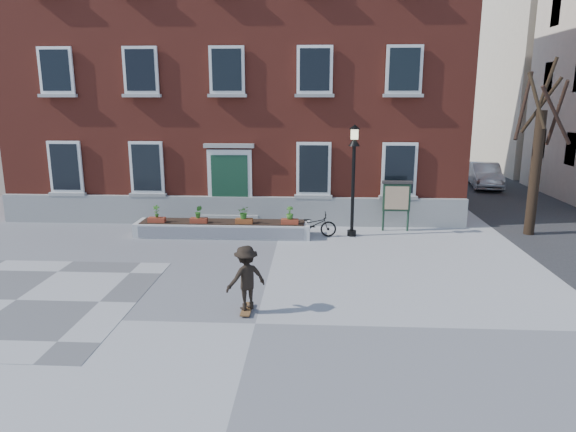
# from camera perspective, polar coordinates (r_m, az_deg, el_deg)

# --- Properties ---
(ground) EXTENTS (100.00, 100.00, 0.00)m
(ground) POSITION_cam_1_polar(r_m,az_deg,el_deg) (11.51, -3.65, -11.84)
(ground) COLOR #9C9C9F
(ground) RESTS_ON ground
(checker_patch) EXTENTS (6.00, 6.00, 0.01)m
(checker_patch) POSITION_cam_1_polar(r_m,az_deg,el_deg) (14.33, -27.97, -8.25)
(checker_patch) COLOR #59595B
(checker_patch) RESTS_ON ground
(bicycle) EXTENTS (1.67, 0.64, 0.87)m
(bicycle) POSITION_cam_1_polar(r_m,az_deg,el_deg) (18.17, 2.79, -0.97)
(bicycle) COLOR black
(bicycle) RESTS_ON ground
(parked_car) EXTENTS (1.98, 4.21, 1.34)m
(parked_car) POSITION_cam_1_polar(r_m,az_deg,el_deg) (30.03, 21.03, 4.24)
(parked_car) COLOR #B8BBBD
(parked_car) RESTS_ON ground
(brick_building) EXTENTS (18.40, 10.85, 12.60)m
(brick_building) POSITION_cam_1_polar(r_m,az_deg,el_deg) (24.59, -4.75, 16.46)
(brick_building) COLOR maroon
(brick_building) RESTS_ON ground
(planter_assembly) EXTENTS (6.20, 1.12, 1.15)m
(planter_assembly) POSITION_cam_1_polar(r_m,az_deg,el_deg) (18.40, -7.21, -1.28)
(planter_assembly) COLOR silver
(planter_assembly) RESTS_ON ground
(bare_tree) EXTENTS (1.83, 1.83, 6.16)m
(bare_tree) POSITION_cam_1_polar(r_m,az_deg,el_deg) (20.03, 25.94, 5.90)
(bare_tree) COLOR black
(bare_tree) RESTS_ON ground
(lamp_post) EXTENTS (0.40, 0.40, 3.93)m
(lamp_post) POSITION_cam_1_polar(r_m,az_deg,el_deg) (18.00, 7.30, 5.64)
(lamp_post) COLOR black
(lamp_post) RESTS_ON ground
(notice_board) EXTENTS (1.10, 0.16, 1.87)m
(notice_board) POSITION_cam_1_polar(r_m,az_deg,el_deg) (19.16, 11.98, 2.04)
(notice_board) COLOR black
(notice_board) RESTS_ON ground
(skateboarder) EXTENTS (1.12, 1.01, 1.58)m
(skateboarder) POSITION_cam_1_polar(r_m,az_deg,el_deg) (11.81, -4.68, -6.87)
(skateboarder) COLOR brown
(skateboarder) RESTS_ON ground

